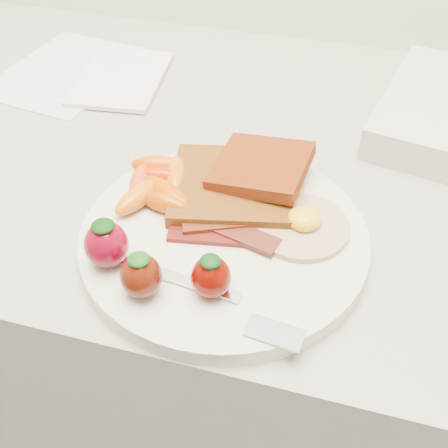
# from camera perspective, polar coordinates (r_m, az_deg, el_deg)

# --- Properties ---
(counter) EXTENTS (2.00, 0.60, 0.90)m
(counter) POSITION_cam_1_polar(r_m,az_deg,el_deg) (0.99, 1.13, -13.77)
(counter) COLOR gray
(counter) RESTS_ON ground
(plate) EXTENTS (0.27, 0.27, 0.02)m
(plate) POSITION_cam_1_polar(r_m,az_deg,el_deg) (0.53, 0.00, -1.50)
(plate) COLOR silver
(plate) RESTS_ON counter
(toast_lower) EXTENTS (0.14, 0.14, 0.01)m
(toast_lower) POSITION_cam_1_polar(r_m,az_deg,el_deg) (0.56, 0.80, 3.91)
(toast_lower) COLOR #482C0F
(toast_lower) RESTS_ON plate
(toast_upper) EXTENTS (0.10, 0.10, 0.02)m
(toast_upper) POSITION_cam_1_polar(r_m,az_deg,el_deg) (0.57, 3.79, 5.84)
(toast_upper) COLOR #4C1A08
(toast_upper) RESTS_ON toast_lower
(fried_egg) EXTENTS (0.10, 0.10, 0.02)m
(fried_egg) POSITION_cam_1_polar(r_m,az_deg,el_deg) (0.53, 7.90, -0.02)
(fried_egg) COLOR beige
(fried_egg) RESTS_ON plate
(bacon_strips) EXTENTS (0.11, 0.06, 0.01)m
(bacon_strips) POSITION_cam_1_polar(r_m,az_deg,el_deg) (0.52, 0.22, -0.55)
(bacon_strips) COLOR #3F0404
(bacon_strips) RESTS_ON plate
(baby_carrots) EXTENTS (0.09, 0.11, 0.02)m
(baby_carrots) POSITION_cam_1_polar(r_m,az_deg,el_deg) (0.56, -6.79, 4.00)
(baby_carrots) COLOR red
(baby_carrots) RESTS_ON plate
(strawberries) EXTENTS (0.13, 0.06, 0.05)m
(strawberries) POSITION_cam_1_polar(r_m,az_deg,el_deg) (0.47, -8.03, -3.88)
(strawberries) COLOR maroon
(strawberries) RESTS_ON plate
(fork) EXTENTS (0.17, 0.06, 0.00)m
(fork) POSITION_cam_1_polar(r_m,az_deg,el_deg) (0.46, -0.31, -7.93)
(fork) COLOR white
(fork) RESTS_ON plate
(paper_sheet) EXTENTS (0.19, 0.23, 0.00)m
(paper_sheet) POSITION_cam_1_polar(r_m,az_deg,el_deg) (0.84, -15.70, 14.69)
(paper_sheet) COLOR silver
(paper_sheet) RESTS_ON counter
(notepad) EXTENTS (0.13, 0.17, 0.01)m
(notepad) POSITION_cam_1_polar(r_m,az_deg,el_deg) (0.80, -10.41, 14.39)
(notepad) COLOR white
(notepad) RESTS_ON paper_sheet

